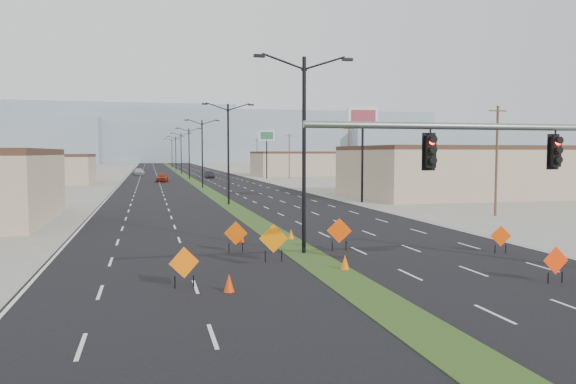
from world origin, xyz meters
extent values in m
plane|color=gray|center=(0.00, 0.00, 0.00)|extent=(600.00, 600.00, 0.00)
cube|color=black|center=(0.00, 100.00, 0.00)|extent=(25.00, 400.00, 0.02)
cube|color=#2E4719|center=(0.00, 100.00, 0.00)|extent=(2.00, 400.00, 0.04)
cube|color=tan|center=(34.00, 45.00, 2.75)|extent=(36.00, 18.00, 5.50)
cube|color=tan|center=(38.00, 110.00, 2.50)|extent=(44.00, 16.00, 5.00)
cube|color=gray|center=(40.00, 300.00, 14.00)|extent=(220.00, 50.00, 28.00)
cube|color=gray|center=(180.00, 290.00, 9.00)|extent=(160.00, 50.00, 18.00)
cube|color=gray|center=(-30.00, 320.00, 16.00)|extent=(140.00, 50.00, 32.00)
cylinder|color=slate|center=(5.20, 2.00, 6.10)|extent=(16.00, 0.24, 0.24)
cube|color=black|center=(1.70, 2.00, 5.22)|extent=(0.50, 0.28, 1.30)
sphere|color=#FF0C05|center=(1.70, 1.84, 5.57)|extent=(0.22, 0.22, 0.22)
cube|color=black|center=(6.70, 2.00, 5.22)|extent=(0.50, 0.28, 1.30)
sphere|color=#FF0C05|center=(6.70, 1.84, 5.57)|extent=(0.22, 0.22, 0.22)
cylinder|color=black|center=(0.00, 12.00, 5.00)|extent=(0.20, 0.20, 10.00)
cube|color=black|center=(-2.30, 12.00, 9.95)|extent=(0.55, 0.24, 0.14)
cube|color=black|center=(2.30, 12.00, 9.95)|extent=(0.55, 0.24, 0.14)
cylinder|color=black|center=(0.00, 40.00, 5.00)|extent=(0.20, 0.20, 10.00)
cube|color=black|center=(-2.30, 40.00, 9.95)|extent=(0.55, 0.24, 0.14)
cube|color=black|center=(2.30, 40.00, 9.95)|extent=(0.55, 0.24, 0.14)
cylinder|color=black|center=(0.00, 68.00, 5.00)|extent=(0.20, 0.20, 10.00)
cube|color=black|center=(-2.30, 68.00, 9.95)|extent=(0.55, 0.24, 0.14)
cube|color=black|center=(2.30, 68.00, 9.95)|extent=(0.55, 0.24, 0.14)
cylinder|color=black|center=(0.00, 96.00, 5.00)|extent=(0.20, 0.20, 10.00)
cube|color=black|center=(-2.30, 96.00, 9.95)|extent=(0.55, 0.24, 0.14)
cube|color=black|center=(2.30, 96.00, 9.95)|extent=(0.55, 0.24, 0.14)
cylinder|color=black|center=(0.00, 124.00, 5.00)|extent=(0.20, 0.20, 10.00)
cube|color=black|center=(-2.30, 124.00, 9.95)|extent=(0.55, 0.24, 0.14)
cube|color=black|center=(2.30, 124.00, 9.95)|extent=(0.55, 0.24, 0.14)
cylinder|color=black|center=(0.00, 152.00, 5.00)|extent=(0.20, 0.20, 10.00)
cube|color=black|center=(-2.30, 152.00, 9.95)|extent=(0.55, 0.24, 0.14)
cube|color=black|center=(2.30, 152.00, 9.95)|extent=(0.55, 0.24, 0.14)
cylinder|color=black|center=(0.00, 180.00, 5.00)|extent=(0.20, 0.20, 10.00)
cube|color=black|center=(-2.30, 180.00, 9.95)|extent=(0.55, 0.24, 0.14)
cube|color=black|center=(2.30, 180.00, 9.95)|extent=(0.55, 0.24, 0.14)
cylinder|color=#4C3823|center=(20.00, 25.00, 4.50)|extent=(0.20, 0.20, 9.00)
cube|color=#4C3823|center=(20.00, 25.00, 8.60)|extent=(1.60, 0.10, 0.10)
cylinder|color=#4C3823|center=(20.00, 60.00, 4.50)|extent=(0.20, 0.20, 9.00)
cube|color=#4C3823|center=(20.00, 60.00, 8.60)|extent=(1.60, 0.10, 0.10)
cylinder|color=#4C3823|center=(20.00, 95.00, 4.50)|extent=(0.20, 0.20, 9.00)
cube|color=#4C3823|center=(20.00, 95.00, 8.60)|extent=(1.60, 0.10, 0.10)
cylinder|color=#4C3823|center=(20.00, 130.00, 4.50)|extent=(0.20, 0.20, 9.00)
cube|color=#4C3823|center=(20.00, 130.00, 8.60)|extent=(1.60, 0.10, 0.10)
imported|color=maroon|center=(-5.44, 86.60, 0.80)|extent=(2.42, 4.88, 1.60)
imported|color=black|center=(4.34, 100.05, 0.67)|extent=(1.72, 4.18, 1.35)
imported|color=#AAAEB4|center=(-10.06, 120.45, 0.76)|extent=(2.84, 5.51, 1.53)
cube|color=#F46105|center=(-6.42, 5.96, 1.00)|extent=(1.17, 0.38, 1.20)
cylinder|color=black|center=(-6.77, 5.96, 0.25)|extent=(0.05, 0.05, 0.50)
cylinder|color=black|center=(-6.07, 5.96, 0.25)|extent=(0.05, 0.05, 0.50)
cube|color=#D84A04|center=(-3.35, 13.13, 1.02)|extent=(1.18, 0.42, 1.23)
cylinder|color=black|center=(-3.71, 13.13, 0.26)|extent=(0.05, 0.05, 0.51)
cylinder|color=black|center=(-3.00, 13.13, 0.26)|extent=(0.05, 0.05, 0.51)
cube|color=orange|center=(-2.00, 10.16, 1.14)|extent=(1.34, 0.34, 1.37)
cylinder|color=black|center=(-2.40, 10.16, 0.28)|extent=(0.05, 0.05, 0.57)
cylinder|color=black|center=(-1.60, 10.16, 0.28)|extent=(0.05, 0.05, 0.57)
cube|color=#F54505|center=(2.00, 12.23, 1.09)|extent=(1.22, 0.56, 1.32)
cylinder|color=black|center=(1.62, 12.23, 0.27)|extent=(0.05, 0.05, 0.55)
cylinder|color=black|center=(2.38, 12.23, 0.27)|extent=(0.05, 0.05, 0.55)
cube|color=#DF4004|center=(9.87, 9.64, 0.91)|extent=(1.07, 0.29, 1.09)
cylinder|color=black|center=(9.56, 9.64, 0.23)|extent=(0.05, 0.05, 0.45)
cylinder|color=black|center=(10.19, 9.64, 0.23)|extent=(0.05, 0.05, 0.45)
cube|color=#FF3205|center=(7.93, 3.24, 0.92)|extent=(1.11, 0.07, 1.11)
cylinder|color=black|center=(7.60, 3.24, 0.23)|extent=(0.05, 0.05, 0.46)
cylinder|color=black|center=(8.25, 3.24, 0.23)|extent=(0.05, 0.05, 0.46)
cone|color=red|center=(-4.84, 4.95, 0.34)|extent=(0.43, 0.43, 0.69)
cone|color=#E26404|center=(0.67, 7.61, 0.34)|extent=(0.53, 0.53, 0.69)
cone|color=orange|center=(0.52, 16.71, 0.32)|extent=(0.50, 0.50, 0.64)
cone|color=red|center=(-2.55, 16.37, 0.33)|extent=(0.50, 0.50, 0.66)
cylinder|color=black|center=(14.00, 39.54, 4.11)|extent=(0.24, 0.24, 8.21)
cube|color=white|center=(14.00, 39.54, 8.86)|extent=(3.26, 0.65, 2.16)
cube|color=#97323F|center=(14.00, 39.34, 8.86)|extent=(2.59, 0.29, 1.51)
cylinder|color=black|center=(15.33, 95.01, 4.00)|extent=(0.24, 0.24, 8.01)
cube|color=white|center=(15.33, 95.01, 8.64)|extent=(3.16, 1.03, 2.11)
cube|color=#2D7143|center=(15.33, 94.81, 8.64)|extent=(2.48, 0.60, 1.48)
camera|label=1|loc=(-7.66, -15.51, 5.18)|focal=35.00mm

